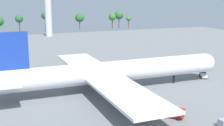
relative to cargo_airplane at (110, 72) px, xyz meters
name	(u,v)px	position (x,y,z in m)	size (l,w,h in m)	color
ground_plane	(112,91)	(0.52, 0.00, -5.79)	(294.38, 294.38, 0.00)	slate
cargo_airplane	(110,72)	(0.00, 0.00, 0.00)	(73.59, 67.71, 18.97)	silver
baggage_tug	(203,74)	(35.89, 2.34, -4.68)	(4.08, 5.38, 2.38)	#333338
pushback_tractor	(175,113)	(6.24, -25.15, -4.59)	(4.52, 4.82, 2.51)	#B21E19
safety_cone_nose	(209,81)	(33.64, -3.50, -5.51)	(0.40, 0.40, 0.57)	orange
control_tower	(48,3)	(6.22, 132.75, 17.17)	(8.83, 8.83, 37.72)	silver
tree_line_backdrop	(51,18)	(13.58, 163.14, 4.34)	(136.27, 7.57, 15.35)	#51381E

